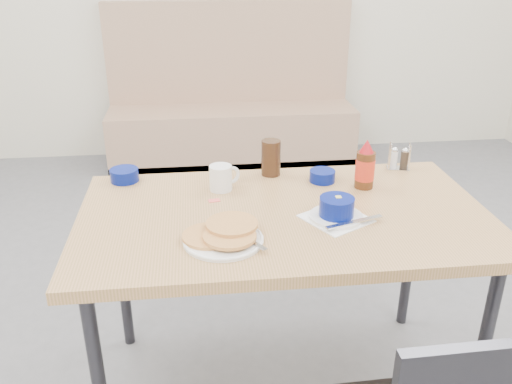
{
  "coord_description": "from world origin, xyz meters",
  "views": [
    {
      "loc": [
        -0.29,
        -1.39,
        1.59
      ],
      "look_at": [
        -0.09,
        0.29,
        0.82
      ],
      "focal_mm": 38.0,
      "sensor_mm": 36.0,
      "label": 1
    }
  ],
  "objects": [
    {
      "name": "grits_setting",
      "position": [
        0.16,
        0.18,
        0.79
      ],
      "size": [
        0.28,
        0.26,
        0.08
      ],
      "rotation": [
        0.0,
        0.0,
        0.52
      ],
      "color": "white",
      "rests_on": "dining_table"
    },
    {
      "name": "sugar_wrapper",
      "position": [
        -0.23,
        0.37,
        0.76
      ],
      "size": [
        0.04,
        0.03,
        0.0
      ],
      "primitive_type": "cube",
      "rotation": [
        0.0,
        0.0,
        0.17
      ],
      "color": "#F25750",
      "rests_on": "dining_table"
    },
    {
      "name": "syrup_bottle",
      "position": [
        0.33,
        0.43,
        0.84
      ],
      "size": [
        0.07,
        0.07,
        0.19
      ],
      "rotation": [
        0.0,
        0.0,
        -0.02
      ],
      "color": "#47230F",
      "rests_on": "dining_table"
    },
    {
      "name": "pancake_plate",
      "position": [
        -0.22,
        0.07,
        0.78
      ],
      "size": [
        0.25,
        0.25,
        0.04
      ],
      "rotation": [
        0.0,
        0.0,
        0.27
      ],
      "color": "white",
      "rests_on": "dining_table"
    },
    {
      "name": "amber_tumbler",
      "position": [
        0.0,
        0.59,
        0.83
      ],
      "size": [
        0.1,
        0.1,
        0.14
      ],
      "primitive_type": "cylinder",
      "rotation": [
        0.0,
        0.0,
        0.39
      ],
      "color": "#321D10",
      "rests_on": "dining_table"
    },
    {
      "name": "booth_bench",
      "position": [
        0.0,
        2.78,
        0.35
      ],
      "size": [
        1.9,
        0.56,
        1.22
      ],
      "color": "#A47E64",
      "rests_on": "ground"
    },
    {
      "name": "condiment_caddy",
      "position": [
        0.53,
        0.59,
        0.8
      ],
      "size": [
        0.1,
        0.07,
        0.11
      ],
      "rotation": [
        0.0,
        0.0,
        -0.27
      ],
      "color": "silver",
      "rests_on": "dining_table"
    },
    {
      "name": "butter_bowl",
      "position": [
        0.19,
        0.5,
        0.78
      ],
      "size": [
        0.1,
        0.1,
        0.04
      ],
      "rotation": [
        0.0,
        0.0,
        0.22
      ],
      "color": "navy",
      "rests_on": "dining_table"
    },
    {
      "name": "coffee_mug",
      "position": [
        -0.2,
        0.47,
        0.81
      ],
      "size": [
        0.12,
        0.08,
        0.09
      ],
      "rotation": [
        0.0,
        0.0,
        0.43
      ],
      "color": "white",
      "rests_on": "dining_table"
    },
    {
      "name": "creamer_bowl",
      "position": [
        -0.57,
        0.59,
        0.78
      ],
      "size": [
        0.11,
        0.11,
        0.05
      ],
      "rotation": [
        0.0,
        0.0,
        -0.19
      ],
      "color": "navy",
      "rests_on": "dining_table"
    },
    {
      "name": "dining_table",
      "position": [
        0.0,
        0.25,
        0.7
      ],
      "size": [
        1.4,
        0.8,
        0.76
      ],
      "color": "tan",
      "rests_on": "ground"
    }
  ]
}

